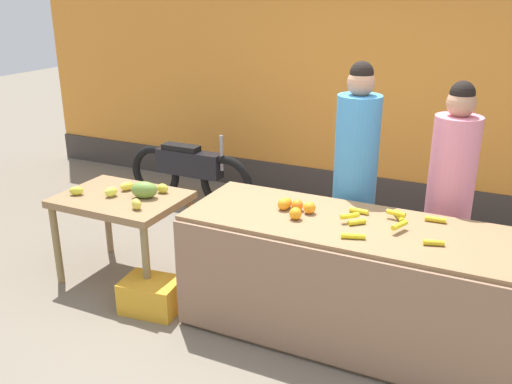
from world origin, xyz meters
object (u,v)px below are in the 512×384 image
parked_motorcycle (189,172)px  produce_sack (245,227)px  vendor_woman_blue_shirt (355,181)px  vendor_woman_pink_shirt (449,198)px  produce_crate (151,295)px

parked_motorcycle → produce_sack: 1.51m
vendor_woman_blue_shirt → vendor_woman_pink_shirt: 0.72m
vendor_woman_pink_shirt → parked_motorcycle: vendor_woman_pink_shirt is taller
vendor_woman_blue_shirt → parked_motorcycle: bearing=154.6°
parked_motorcycle → produce_crate: (0.93, -2.07, -0.27)m
parked_motorcycle → produce_sack: size_ratio=2.68×
produce_sack → produce_crate: bearing=-102.3°
parked_motorcycle → produce_crate: parked_motorcycle is taller
vendor_woman_blue_shirt → vendor_woman_pink_shirt: (0.71, 0.08, -0.06)m
vendor_woman_pink_shirt → produce_crate: vendor_woman_pink_shirt is taller
vendor_woman_blue_shirt → vendor_woman_pink_shirt: size_ratio=1.06×
vendor_woman_pink_shirt → produce_crate: (-2.00, -1.09, -0.76)m
vendor_woman_pink_shirt → parked_motorcycle: bearing=161.5°
vendor_woman_blue_shirt → produce_crate: vendor_woman_blue_shirt is taller
vendor_woman_blue_shirt → produce_crate: (-1.29, -1.02, -0.82)m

